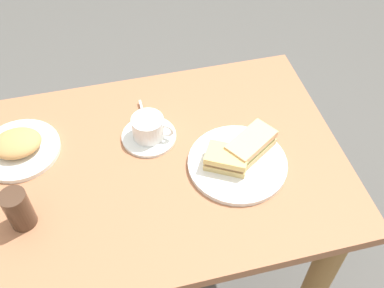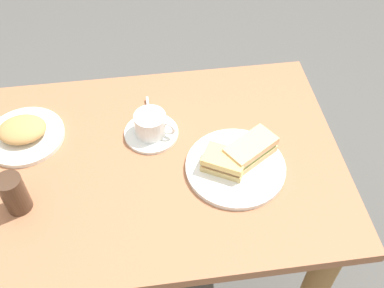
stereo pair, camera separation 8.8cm
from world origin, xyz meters
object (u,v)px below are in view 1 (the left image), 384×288
Objects in this scene: coffee_saucer at (149,136)px; coffee_cup at (149,127)px; sandwich_plate at (237,163)px; sandwich_front at (227,159)px; drinking_glass at (18,209)px; dining_table at (155,197)px; side_plate at (20,150)px; sandwich_back at (251,145)px; spoon at (144,115)px.

coffee_cup reaches higher than coffee_saucer.
sandwich_front is (-0.03, -0.00, 0.03)m from sandwich_plate.
drinking_glass is at bearing -150.06° from coffee_saucer.
side_plate is (-0.35, 0.13, 0.17)m from dining_table.
sandwich_plate is at bearing 4.48° from drinking_glass.
sandwich_plate and side_plate have the same top height.
drinking_glass reaches higher than coffee_cup.
coffee_saucer is at bearing 153.39° from sandwich_back.
coffee_cup is at bearing 139.36° from sandwich_front.
coffee_cup is 0.37m from side_plate.
sandwich_front is 0.58m from side_plate.
side_plate is at bearing 174.36° from coffee_cup.
coffee_cup is 0.51× the size of side_plate.
coffee_cup is 1.17× the size of spoon.
sandwich_front is 0.84× the size of sandwich_back.
sandwich_back is at bearing -26.61° from coffee_cup.
sandwich_front is 1.18× the size of coffee_cup.
sandwich_front is (0.20, -0.06, 0.20)m from dining_table.
coffee_cup reaches higher than dining_table.
dining_table is 0.29m from sandwich_front.
side_plate is at bearing 160.52° from sandwich_front.
spoon is (-0.26, 0.21, -0.03)m from sandwich_back.
sandwich_back is at bearing -6.91° from dining_table.
drinking_glass reaches higher than dining_table.
sandwich_back is (0.08, 0.03, 0.00)m from sandwich_front.
sandwich_front is 1.37× the size of spoon.
sandwich_plate is at bearing -36.07° from coffee_cup.
drinking_glass is at bearing -87.43° from side_plate.
sandwich_front is at bearing -179.01° from sandwich_plate.
spoon is at bearing 91.59° from coffee_cup.
side_plate is 1.99× the size of drinking_glass.
coffee_cup is (0.01, 0.10, 0.21)m from dining_table.
drinking_glass reaches higher than spoon.
drinking_glass is at bearing -175.52° from sandwich_plate.
drinking_glass is (-0.57, -0.04, 0.05)m from sandwich_plate.
side_plate is at bearing 159.19° from dining_table.
spoon is at bearing 7.16° from side_plate.
coffee_cup reaches higher than sandwich_plate.
drinking_glass is (-0.35, -0.20, 0.05)m from coffee_saucer.
sandwich_plate is 1.69× the size of sandwich_back.
sandwich_plate reaches higher than dining_table.
dining_table is at bearing 165.33° from sandwich_plate.
dining_table is 6.82× the size of coffee_saucer.
drinking_glass reaches higher than sandwich_front.
sandwich_front is 0.24m from coffee_cup.
drinking_glass is (0.01, -0.24, 0.05)m from side_plate.
dining_table is 0.23m from coffee_cup.
spoon is at bearing 86.24° from dining_table.
dining_table is at bearing -98.20° from coffee_cup.
sandwich_plate is 2.78× the size of spoon.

